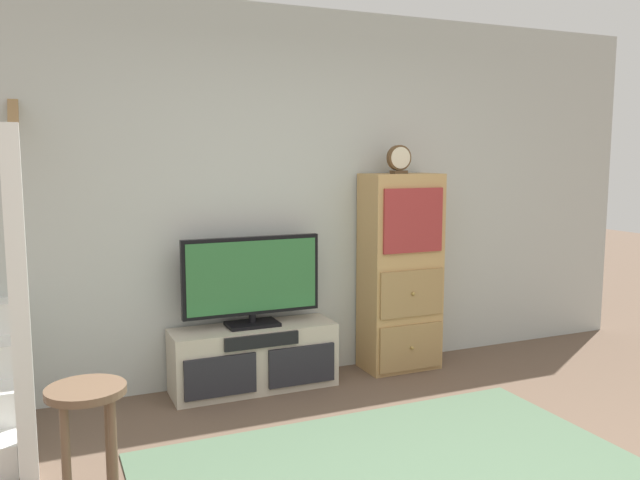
{
  "coord_description": "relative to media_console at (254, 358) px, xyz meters",
  "views": [
    {
      "loc": [
        -1.63,
        -2.06,
        1.65
      ],
      "look_at": [
        0.06,
        1.84,
        1.09
      ],
      "focal_mm": 36.52,
      "sensor_mm": 36.0,
      "label": 1
    }
  ],
  "objects": [
    {
      "name": "media_console",
      "position": [
        0.0,
        0.0,
        0.0
      ],
      "size": [
        1.16,
        0.38,
        0.45
      ],
      "color": "#BCB29E",
      "rests_on": "ground_plane"
    },
    {
      "name": "television",
      "position": [
        0.0,
        0.02,
        0.56
      ],
      "size": [
        0.98,
        0.22,
        0.63
      ],
      "color": "black",
      "rests_on": "media_console"
    },
    {
      "name": "bar_stool_near",
      "position": [
        -1.19,
        -1.4,
        0.27
      ],
      "size": [
        0.34,
        0.34,
        0.66
      ],
      "color": "brown",
      "rests_on": "ground_plane"
    },
    {
      "name": "back_wall",
      "position": [
        0.3,
        0.27,
        1.12
      ],
      "size": [
        6.4,
        0.12,
        2.7
      ],
      "primitive_type": "cube",
      "color": "#B2B7B2",
      "rests_on": "ground_plane"
    },
    {
      "name": "side_cabinet",
      "position": [
        1.18,
        0.01,
        0.52
      ],
      "size": [
        0.58,
        0.38,
        1.51
      ],
      "color": "tan",
      "rests_on": "ground_plane"
    },
    {
      "name": "desk_clock",
      "position": [
        1.15,
        -0.0,
        1.39
      ],
      "size": [
        0.19,
        0.08,
        0.21
      ],
      "color": "#4C3823",
      "rests_on": "side_cabinet"
    }
  ]
}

